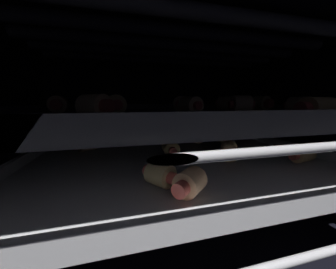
% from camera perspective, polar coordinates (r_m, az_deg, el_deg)
% --- Properties ---
extents(ground_plane, '(0.62, 0.54, 0.01)m').
position_cam_1_polar(ground_plane, '(0.39, 1.97, -23.30)').
color(ground_plane, black).
extents(oven_wall_back, '(0.62, 0.01, 0.33)m').
position_cam_1_polar(oven_wall_back, '(0.59, -5.16, 5.75)').
color(oven_wall_back, black).
rests_on(oven_wall_back, ground_plane).
extents(oven_wall_right, '(0.01, 0.51, 0.33)m').
position_cam_1_polar(oven_wall_right, '(0.51, 37.32, 2.95)').
color(oven_wall_right, black).
rests_on(oven_wall_right, ground_plane).
extents(oven_ceiling, '(0.62, 0.54, 0.01)m').
position_cam_1_polar(oven_ceiling, '(0.35, 2.38, 31.12)').
color(oven_ceiling, black).
extents(heating_element, '(0.48, 0.24, 0.02)m').
position_cam_1_polar(heating_element, '(0.34, 2.34, 26.86)').
color(heating_element, '#333338').
extents(oven_rack_lower, '(0.57, 0.50, 0.01)m').
position_cam_1_polar(oven_rack_lower, '(0.34, 2.08, -8.54)').
color(oven_rack_lower, '#B7B7BC').
extents(baking_tray_lower, '(0.52, 0.40, 0.02)m').
position_cam_1_polar(baking_tray_lower, '(0.34, 2.09, -7.23)').
color(baking_tray_lower, silver).
rests_on(baking_tray_lower, oven_rack_lower).
extents(pig_in_blanket_lower_0, '(0.05, 0.04, 0.03)m').
position_cam_1_polar(pig_in_blanket_lower_0, '(0.41, -24.39, -2.93)').
color(pig_in_blanket_lower_0, '#D5B085').
rests_on(pig_in_blanket_lower_0, baking_tray_lower).
extents(pig_in_blanket_lower_1, '(0.03, 0.06, 0.03)m').
position_cam_1_polar(pig_in_blanket_lower_1, '(0.47, 16.58, -0.86)').
color(pig_in_blanket_lower_1, '#D7BF7A').
rests_on(pig_in_blanket_lower_1, baking_tray_lower).
extents(pig_in_blanket_lower_2, '(0.03, 0.06, 0.02)m').
position_cam_1_polar(pig_in_blanket_lower_2, '(0.51, 14.17, -0.09)').
color(pig_in_blanket_lower_2, '#E6BA85').
rests_on(pig_in_blanket_lower_2, baking_tray_lower).
extents(pig_in_blanket_lower_4, '(0.06, 0.03, 0.03)m').
position_cam_1_polar(pig_in_blanket_lower_4, '(0.39, 37.05, -5.15)').
color(pig_in_blanket_lower_4, '#D9B477').
rests_on(pig_in_blanket_lower_4, baking_tray_lower).
extents(pig_in_blanket_lower_5, '(0.05, 0.05, 0.03)m').
position_cam_1_polar(pig_in_blanket_lower_5, '(0.21, 7.05, -14.87)').
color(pig_in_blanket_lower_5, '#E7B17E').
rests_on(pig_in_blanket_lower_5, baking_tray_lower).
extents(pig_in_blanket_lower_6, '(0.03, 0.05, 0.03)m').
position_cam_1_polar(pig_in_blanket_lower_6, '(0.34, 0.80, -4.28)').
color(pig_in_blanket_lower_6, '#DBC075').
rests_on(pig_in_blanket_lower_6, baking_tray_lower).
extents(pig_in_blanket_lower_7, '(0.04, 0.05, 0.03)m').
position_cam_1_polar(pig_in_blanket_lower_7, '(0.22, -2.45, -12.63)').
color(pig_in_blanket_lower_7, '#E3C885').
rests_on(pig_in_blanket_lower_7, baking_tray_lower).
extents(pig_in_blanket_lower_8, '(0.05, 0.05, 0.03)m').
position_cam_1_polar(pig_in_blanket_lower_8, '(0.34, 18.99, -5.02)').
color(pig_in_blanket_lower_8, '#E8B57A').
rests_on(pig_in_blanket_lower_8, baking_tray_lower).
extents(pig_in_blanket_lower_9, '(0.05, 0.05, 0.03)m').
position_cam_1_polar(pig_in_blanket_lower_9, '(0.54, 19.37, 0.68)').
color(pig_in_blanket_lower_9, '#E3C17A').
rests_on(pig_in_blanket_lower_9, baking_tray_lower).
extents(pig_in_blanket_lower_10, '(0.04, 0.06, 0.02)m').
position_cam_1_polar(pig_in_blanket_lower_10, '(0.46, 8.19, -1.09)').
color(pig_in_blanket_lower_10, '#E2B376').
rests_on(pig_in_blanket_lower_10, baking_tray_lower).
extents(oven_rack_upper, '(0.57, 0.50, 0.01)m').
position_cam_1_polar(oven_rack_upper, '(0.33, 2.17, 4.81)').
color(oven_rack_upper, '#B7B7BC').
extents(baking_tray_upper, '(0.52, 0.40, 0.02)m').
position_cam_1_polar(baking_tray_upper, '(0.33, 2.18, 6.35)').
color(baking_tray_upper, '#4C4C51').
rests_on(baking_tray_upper, oven_rack_upper).
extents(pig_in_blanket_upper_0, '(0.05, 0.04, 0.03)m').
position_cam_1_polar(pig_in_blanket_upper_0, '(0.35, 22.34, 8.88)').
color(pig_in_blanket_upper_0, '#E3C186').
rests_on(pig_in_blanket_upper_0, baking_tray_upper).
extents(pig_in_blanket_upper_1, '(0.04, 0.05, 0.03)m').
position_cam_1_polar(pig_in_blanket_upper_1, '(0.46, 27.48, 8.80)').
color(pig_in_blanket_upper_1, '#DBC87B').
rests_on(pig_in_blanket_upper_1, baking_tray_upper).
extents(pig_in_blanket_upper_2, '(0.03, 0.05, 0.03)m').
position_cam_1_polar(pig_in_blanket_upper_2, '(0.47, -31.10, 8.14)').
color(pig_in_blanket_upper_2, '#E4C484').
rests_on(pig_in_blanket_upper_2, baking_tray_upper).
extents(pig_in_blanket_upper_3, '(0.03, 0.05, 0.03)m').
position_cam_1_polar(pig_in_blanket_upper_3, '(0.39, -31.54, 8.19)').
color(pig_in_blanket_upper_3, '#DEB173').
rests_on(pig_in_blanket_upper_3, baking_tray_upper).
extents(pig_in_blanket_upper_4, '(0.05, 0.05, 0.03)m').
position_cam_1_polar(pig_in_blanket_upper_4, '(0.46, -23.08, 9.17)').
color(pig_in_blanket_upper_4, '#DEB079').
rests_on(pig_in_blanket_upper_4, baking_tray_upper).
extents(pig_in_blanket_upper_5, '(0.05, 0.06, 0.03)m').
position_cam_1_polar(pig_in_blanket_upper_5, '(0.48, 18.37, 9.50)').
color(pig_in_blanket_upper_5, '#E2BF83').
rests_on(pig_in_blanket_upper_5, baking_tray_upper).
extents(pig_in_blanket_upper_6, '(0.06, 0.03, 0.03)m').
position_cam_1_polar(pig_in_blanket_upper_6, '(0.27, 40.03, 6.40)').
color(pig_in_blanket_upper_6, '#E5BE6E').
rests_on(pig_in_blanket_upper_6, baking_tray_upper).
extents(pig_in_blanket_upper_7, '(0.03, 0.05, 0.03)m').
position_cam_1_polar(pig_in_blanket_upper_7, '(0.38, 36.40, 7.51)').
color(pig_in_blanket_upper_7, '#E0B77E').
rests_on(pig_in_blanket_upper_7, baking_tray_upper).
extents(pig_in_blanket_upper_8, '(0.04, 0.05, 0.03)m').
position_cam_1_polar(pig_in_blanket_upper_8, '(0.30, -16.53, 9.09)').
color(pig_in_blanket_upper_8, '#D7BC73').
rests_on(pig_in_blanket_upper_8, baking_tray_upper).
extents(pig_in_blanket_upper_9, '(0.05, 0.05, 0.03)m').
position_cam_1_polar(pig_in_blanket_upper_9, '(0.24, -22.37, 8.38)').
color(pig_in_blanket_upper_9, '#E8C683').
rests_on(pig_in_blanket_upper_9, baking_tray_upper).
extents(pig_in_blanket_upper_10, '(0.05, 0.06, 0.03)m').
position_cam_1_polar(pig_in_blanket_upper_10, '(0.39, 4.89, 9.76)').
color(pig_in_blanket_upper_10, '#DFBB84').
rests_on(pig_in_blanket_upper_10, baking_tray_upper).
extents(pig_in_blanket_upper_11, '(0.04, 0.05, 0.03)m').
position_cam_1_polar(pig_in_blanket_upper_11, '(0.31, 7.09, 9.24)').
color(pig_in_blanket_upper_11, '#E5C584').
rests_on(pig_in_blanket_upper_11, baking_tray_upper).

